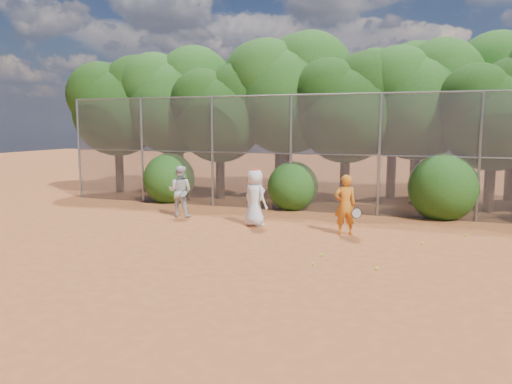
% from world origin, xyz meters
% --- Properties ---
extents(ground, '(80.00, 80.00, 0.00)m').
position_xyz_m(ground, '(0.00, 0.00, 0.00)').
color(ground, '#9E4D23').
rests_on(ground, ground).
extents(fence_back, '(20.05, 0.09, 4.03)m').
position_xyz_m(fence_back, '(-0.12, 6.00, 2.05)').
color(fence_back, gray).
rests_on(fence_back, ground).
extents(tree_0, '(4.38, 3.81, 6.00)m').
position_xyz_m(tree_0, '(-9.44, 8.04, 3.93)').
color(tree_0, black).
rests_on(tree_0, ground).
extents(tree_1, '(4.64, 4.03, 6.35)m').
position_xyz_m(tree_1, '(-6.94, 8.54, 4.16)').
color(tree_1, black).
rests_on(tree_1, ground).
extents(tree_2, '(3.99, 3.47, 5.47)m').
position_xyz_m(tree_2, '(-4.45, 7.83, 3.58)').
color(tree_2, black).
rests_on(tree_2, ground).
extents(tree_3, '(4.89, 4.26, 6.70)m').
position_xyz_m(tree_3, '(-1.94, 8.84, 4.40)').
color(tree_3, black).
rests_on(tree_3, ground).
extents(tree_4, '(4.19, 3.64, 5.73)m').
position_xyz_m(tree_4, '(0.55, 8.24, 3.76)').
color(tree_4, black).
rests_on(tree_4, ground).
extents(tree_5, '(4.51, 3.92, 6.17)m').
position_xyz_m(tree_5, '(3.06, 9.04, 4.05)').
color(tree_5, black).
rests_on(tree_5, ground).
extents(tree_6, '(3.86, 3.36, 5.29)m').
position_xyz_m(tree_6, '(5.55, 8.03, 3.47)').
color(tree_6, black).
rests_on(tree_6, ground).
extents(tree_9, '(4.83, 4.20, 6.62)m').
position_xyz_m(tree_9, '(-7.94, 10.84, 4.34)').
color(tree_9, black).
rests_on(tree_9, ground).
extents(tree_10, '(5.15, 4.48, 7.06)m').
position_xyz_m(tree_10, '(-2.93, 11.05, 4.63)').
color(tree_10, black).
rests_on(tree_10, ground).
extents(tree_11, '(4.64, 4.03, 6.35)m').
position_xyz_m(tree_11, '(2.06, 10.64, 4.16)').
color(tree_11, black).
rests_on(tree_11, ground).
extents(bush_0, '(2.00, 2.00, 2.00)m').
position_xyz_m(bush_0, '(-6.00, 6.30, 1.00)').
color(bush_0, '#1C4812').
rests_on(bush_0, ground).
extents(bush_1, '(1.80, 1.80, 1.80)m').
position_xyz_m(bush_1, '(-1.00, 6.30, 0.90)').
color(bush_1, '#1C4812').
rests_on(bush_1, ground).
extents(bush_2, '(2.20, 2.20, 2.20)m').
position_xyz_m(bush_2, '(4.00, 6.30, 1.10)').
color(bush_2, '#1C4812').
rests_on(bush_2, ground).
extents(player_yellow, '(0.85, 0.60, 1.66)m').
position_xyz_m(player_yellow, '(1.49, 2.78, 0.83)').
color(player_yellow, orange).
rests_on(player_yellow, ground).
extents(player_teen, '(0.98, 0.86, 1.72)m').
position_xyz_m(player_teen, '(-1.23, 3.03, 0.85)').
color(player_teen, white).
rests_on(player_teen, ground).
extents(player_white, '(0.91, 0.80, 1.67)m').
position_xyz_m(player_white, '(-4.08, 3.67, 0.83)').
color(player_white, silver).
rests_on(player_white, ground).
extents(ball_0, '(0.07, 0.07, 0.07)m').
position_xyz_m(ball_0, '(1.40, 0.29, 0.03)').
color(ball_0, '#C4E229').
rests_on(ball_0, ground).
extents(ball_1, '(0.07, 0.07, 0.07)m').
position_xyz_m(ball_1, '(3.54, 2.33, 0.03)').
color(ball_1, '#C4E229').
rests_on(ball_1, ground).
extents(ball_2, '(0.07, 0.07, 0.07)m').
position_xyz_m(ball_2, '(1.40, -0.48, 0.03)').
color(ball_2, '#C4E229').
rests_on(ball_2, ground).
extents(ball_3, '(0.07, 0.07, 0.07)m').
position_xyz_m(ball_3, '(2.72, -0.36, 0.03)').
color(ball_3, '#C4E229').
rests_on(ball_3, ground).
extents(ball_4, '(0.07, 0.07, 0.07)m').
position_xyz_m(ball_4, '(4.59, 3.67, 0.03)').
color(ball_4, '#C4E229').
rests_on(ball_4, ground).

